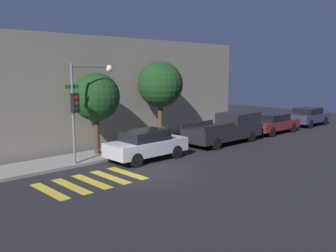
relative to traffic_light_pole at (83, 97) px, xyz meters
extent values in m
plane|color=black|center=(1.48, -3.37, -3.31)|extent=(60.00, 60.00, 0.00)
cube|color=gray|center=(1.48, 1.00, -3.24)|extent=(26.00, 2.34, 0.14)
cube|color=gray|center=(1.48, 5.57, -0.08)|extent=(26.00, 6.00, 6.45)
cube|color=gold|center=(-3.11, -2.57, -3.31)|extent=(0.45, 2.60, 0.00)
cube|color=gold|center=(-2.19, -2.57, -3.31)|extent=(0.45, 2.60, 0.00)
cube|color=gold|center=(-1.27, -2.57, -3.31)|extent=(0.45, 2.60, 0.00)
cube|color=gold|center=(-0.35, -2.57, -3.31)|extent=(0.45, 2.60, 0.00)
cube|color=gold|center=(0.57, -2.57, -3.31)|extent=(0.45, 2.60, 0.00)
cylinder|color=slate|center=(-0.52, 0.08, -0.88)|extent=(0.12, 0.12, 4.87)
cube|color=black|center=(-0.52, -0.13, -0.26)|extent=(0.30, 0.30, 0.90)
cylinder|color=red|center=(-0.52, -0.29, 0.01)|extent=(0.18, 0.02, 0.18)
cylinder|color=#593D0A|center=(-0.52, -0.29, -0.26)|extent=(0.18, 0.02, 0.18)
cylinder|color=#0C3819|center=(-0.52, -0.29, -0.53)|extent=(0.18, 0.02, 0.18)
cube|color=#19662D|center=(-0.52, 0.08, 0.48)|extent=(0.70, 0.02, 0.18)
cylinder|color=slate|center=(0.52, 0.08, 1.41)|extent=(2.08, 0.08, 0.08)
sphere|color=#F9E5B2|center=(1.56, 0.08, 1.31)|extent=(0.36, 0.36, 0.36)
cube|color=#B7BABF|center=(2.82, -1.27, -2.62)|extent=(4.28, 1.76, 0.68)
cube|color=black|center=(2.72, -1.27, -2.02)|extent=(2.22, 1.55, 0.52)
cylinder|color=black|center=(4.15, -0.48, -2.96)|extent=(0.69, 0.22, 0.69)
cylinder|color=black|center=(4.15, -2.06, -2.96)|extent=(0.69, 0.22, 0.69)
cylinder|color=black|center=(1.50, -0.48, -2.96)|extent=(0.69, 0.22, 0.69)
cylinder|color=black|center=(1.50, -2.06, -2.96)|extent=(0.69, 0.22, 0.69)
cube|color=black|center=(9.03, -1.27, -2.57)|extent=(5.60, 1.97, 0.80)
cube|color=black|center=(10.57, -1.27, -1.82)|extent=(2.52, 1.81, 0.70)
cube|color=black|center=(7.63, -0.40, -2.03)|extent=(2.80, 0.08, 0.28)
cube|color=black|center=(7.63, -2.13, -2.03)|extent=(2.80, 0.08, 0.28)
cylinder|color=black|center=(10.77, -0.37, -2.96)|extent=(0.69, 0.22, 0.69)
cylinder|color=black|center=(10.77, -2.16, -2.96)|extent=(0.69, 0.22, 0.69)
cylinder|color=black|center=(7.30, -0.37, -2.96)|extent=(0.69, 0.22, 0.69)
cylinder|color=black|center=(7.30, -2.16, -2.96)|extent=(0.69, 0.22, 0.69)
cube|color=maroon|center=(14.76, -1.27, -2.67)|extent=(4.65, 1.85, 0.58)
cube|color=black|center=(14.65, -1.27, -2.13)|extent=(2.42, 1.63, 0.50)
cylinder|color=black|center=(16.20, -0.43, -2.96)|extent=(0.69, 0.22, 0.69)
cylinder|color=black|center=(16.20, -2.10, -2.96)|extent=(0.69, 0.22, 0.69)
cylinder|color=black|center=(13.32, -0.43, -2.96)|extent=(0.69, 0.22, 0.69)
cylinder|color=black|center=(13.32, -2.10, -2.96)|extent=(0.69, 0.22, 0.69)
cube|color=#2D3351|center=(20.29, -1.27, -2.64)|extent=(4.22, 1.80, 0.64)
cube|color=black|center=(20.19, -1.27, -2.08)|extent=(2.19, 1.59, 0.50)
cylinder|color=black|center=(21.60, -0.46, -2.96)|extent=(0.69, 0.22, 0.69)
cylinder|color=black|center=(21.60, -2.08, -2.96)|extent=(0.69, 0.22, 0.69)
cylinder|color=black|center=(18.99, -0.46, -2.96)|extent=(0.69, 0.22, 0.69)
cylinder|color=black|center=(18.99, -2.08, -2.96)|extent=(0.69, 0.22, 0.69)
cylinder|color=#42301E|center=(1.47, 1.22, -2.20)|extent=(0.27, 0.27, 2.22)
sphere|color=#193D19|center=(1.47, 1.22, -0.14)|extent=(2.53, 2.53, 2.53)
cylinder|color=#4C3823|center=(6.01, 1.22, -1.97)|extent=(0.30, 0.30, 2.68)
sphere|color=#193D19|center=(6.01, 1.22, 0.39)|extent=(2.75, 2.75, 2.75)
camera|label=1|loc=(-9.22, -15.57, 1.24)|focal=40.00mm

